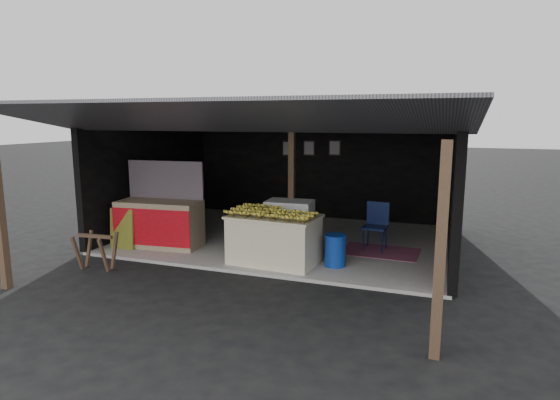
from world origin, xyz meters
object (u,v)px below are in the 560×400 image
at_px(sawhorse, 96,248).
at_px(banana_table, 274,239).
at_px(white_crate, 289,225).
at_px(neighbor_stall, 160,221).
at_px(water_barrel, 335,251).
at_px(plastic_chair, 376,222).

bearing_deg(sawhorse, banana_table, 19.14).
bearing_deg(white_crate, neighbor_stall, -169.68).
bearing_deg(sawhorse, water_barrel, 15.57).
bearing_deg(sawhorse, white_crate, 32.43).
bearing_deg(plastic_chair, neighbor_stall, -158.33).
xyz_separation_m(sawhorse, water_barrel, (4.06, 1.51, -0.08)).
bearing_deg(water_barrel, banana_table, -169.95).
relative_size(sawhorse, plastic_chair, 0.71).
bearing_deg(banana_table, water_barrel, 14.10).
relative_size(white_crate, water_barrel, 1.84).
distance_m(white_crate, neighbor_stall, 2.73).
height_order(banana_table, white_crate, white_crate).
bearing_deg(banana_table, sawhorse, -152.06).
bearing_deg(white_crate, plastic_chair, 18.34).
xyz_separation_m(white_crate, plastic_chair, (1.66, 0.65, 0.06)).
xyz_separation_m(white_crate, sawhorse, (-2.94, -2.23, -0.15)).
xyz_separation_m(white_crate, neighbor_stall, (-2.66, -0.63, 0.02)).
height_order(neighbor_stall, plastic_chair, neighbor_stall).
relative_size(white_crate, neighbor_stall, 0.57).
distance_m(white_crate, plastic_chair, 1.78).
height_order(sawhorse, water_barrel, sawhorse).
bearing_deg(plastic_chair, white_crate, -153.47).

